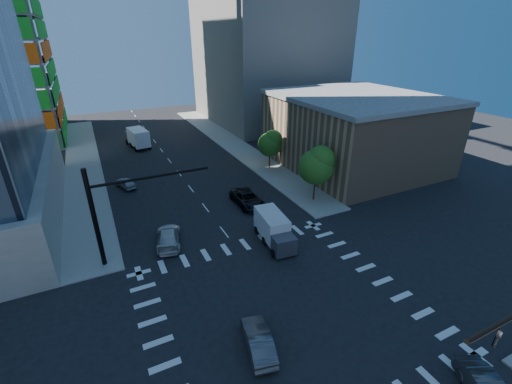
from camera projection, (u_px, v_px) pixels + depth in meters
ground at (283, 308)px, 25.57m from camera, size 160.00×160.00×0.00m
road_markings at (283, 308)px, 25.57m from camera, size 20.00×20.00×0.01m
sidewalk_ne at (232, 144)px, 63.03m from camera, size 5.00×60.00×0.15m
sidewalk_nw at (83, 165)px, 53.05m from camera, size 5.00×60.00×0.15m
commercial_building at (354, 131)px, 51.17m from camera, size 20.50×22.50×10.60m
bg_building_ne at (265, 56)px, 75.09m from camera, size 24.00×30.00×28.00m
signal_mast_nw at (112, 207)px, 28.59m from camera, size 10.20×0.40×9.00m
tree_south at (318, 165)px, 39.92m from camera, size 4.16×4.16×6.82m
tree_north at (271, 143)px, 50.08m from camera, size 3.54×3.52×5.78m
no_parking_sign at (498, 330)px, 21.95m from camera, size 0.30×0.06×2.20m
car_nb_far at (247, 199)px, 40.61m from camera, size 2.69×5.71×1.58m
car_sb_near at (168, 237)px, 33.08m from camera, size 3.34×5.65×1.54m
car_sb_mid at (126, 183)px, 45.17m from camera, size 2.62×4.20×1.33m
car_sb_cross at (258, 340)px, 22.03m from camera, size 2.43×4.60×1.44m
box_truck_near at (275, 232)px, 32.90m from camera, size 2.83×5.60×2.83m
box_truck_far at (137, 139)px, 60.97m from camera, size 3.63×6.77×3.38m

